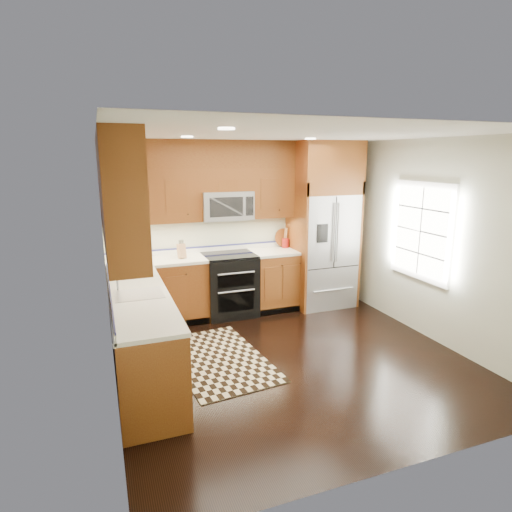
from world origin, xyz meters
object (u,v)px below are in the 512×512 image
object	(u,v)px
rug	(218,359)
utensil_crock	(286,241)
range	(230,285)
refrigerator	(323,225)
knife_block	(181,251)

from	to	relation	value
rug	utensil_crock	bearing A→B (deg)	39.27
range	rug	bearing A→B (deg)	-112.41
refrigerator	utensil_crock	xyz separation A→B (m)	(-0.55, 0.22, -0.26)
range	rug	size ratio (longest dim) A/B	0.56
refrigerator	knife_block	bearing A→B (deg)	178.13
rug	utensil_crock	distance (m)	2.46
knife_block	utensil_crock	size ratio (longest dim) A/B	0.85
knife_block	utensil_crock	world-z (taller)	utensil_crock
refrigerator	knife_block	xyz separation A→B (m)	(-2.25, 0.07, -0.26)
range	rug	xyz separation A→B (m)	(-0.57, -1.39, -0.46)
rug	knife_block	world-z (taller)	knife_block
refrigerator	rug	world-z (taller)	refrigerator
range	knife_block	distance (m)	0.91
utensil_crock	refrigerator	bearing A→B (deg)	-21.84
range	refrigerator	size ratio (longest dim) A/B	0.36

